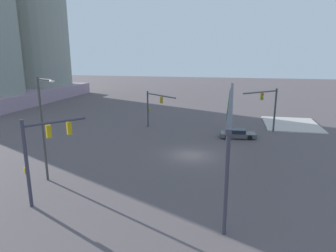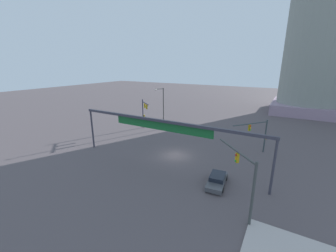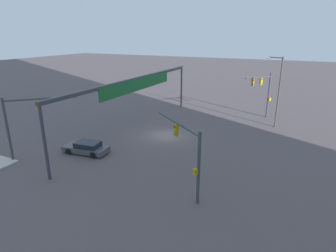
{
  "view_description": "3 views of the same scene",
  "coord_description": "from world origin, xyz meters",
  "px_view_note": "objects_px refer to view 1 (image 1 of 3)",
  "views": [
    {
      "loc": [
        -30.21,
        -4.13,
        10.74
      ],
      "look_at": [
        -1.93,
        2.17,
        3.67
      ],
      "focal_mm": 31.22,
      "sensor_mm": 36.0,
      "label": 1
    },
    {
      "loc": [
        14.45,
        -27.27,
        13.78
      ],
      "look_at": [
        -2.57,
        2.04,
        3.92
      ],
      "focal_mm": 22.68,
      "sensor_mm": 36.0,
      "label": 2
    },
    {
      "loc": [
        28.54,
        14.17,
        11.61
      ],
      "look_at": [
        1.84,
        1.18,
        1.9
      ],
      "focal_mm": 30.1,
      "sensor_mm": 36.0,
      "label": 3
    }
  ],
  "objects_px": {
    "traffic_signal_near_corner": "(269,103)",
    "streetlamp_curved_arm": "(44,124)",
    "traffic_signal_opposite_side": "(154,104)",
    "sedan_car_approaching": "(237,134)",
    "traffic_signal_cross_street": "(40,148)"
  },
  "relations": [
    {
      "from": "traffic_signal_near_corner",
      "to": "sedan_car_approaching",
      "type": "bearing_deg",
      "value": -1.97
    },
    {
      "from": "traffic_signal_near_corner",
      "to": "streetlamp_curved_arm",
      "type": "height_order",
      "value": "streetlamp_curved_arm"
    },
    {
      "from": "traffic_signal_cross_street",
      "to": "traffic_signal_opposite_side",
      "type": "bearing_deg",
      "value": 33.8
    },
    {
      "from": "traffic_signal_near_corner",
      "to": "sedan_car_approaching",
      "type": "height_order",
      "value": "traffic_signal_near_corner"
    },
    {
      "from": "traffic_signal_near_corner",
      "to": "traffic_signal_opposite_side",
      "type": "bearing_deg",
      "value": -39.72
    },
    {
      "from": "traffic_signal_near_corner",
      "to": "traffic_signal_cross_street",
      "type": "distance_m",
      "value": 30.64
    },
    {
      "from": "traffic_signal_opposite_side",
      "to": "sedan_car_approaching",
      "type": "bearing_deg",
      "value": 26.37
    },
    {
      "from": "traffic_signal_near_corner",
      "to": "traffic_signal_opposite_side",
      "type": "relative_size",
      "value": 1.13
    },
    {
      "from": "traffic_signal_near_corner",
      "to": "streetlamp_curved_arm",
      "type": "distance_m",
      "value": 29.33
    },
    {
      "from": "streetlamp_curved_arm",
      "to": "traffic_signal_cross_street",
      "type": "bearing_deg",
      "value": -36.86
    },
    {
      "from": "sedan_car_approaching",
      "to": "streetlamp_curved_arm",
      "type": "bearing_deg",
      "value": -139.71
    },
    {
      "from": "traffic_signal_opposite_side",
      "to": "streetlamp_curved_arm",
      "type": "bearing_deg",
      "value": -62.97
    },
    {
      "from": "traffic_signal_cross_street",
      "to": "sedan_car_approaching",
      "type": "bearing_deg",
      "value": 4.66
    },
    {
      "from": "traffic_signal_near_corner",
      "to": "traffic_signal_opposite_side",
      "type": "distance_m",
      "value": 16.3
    },
    {
      "from": "traffic_signal_near_corner",
      "to": "traffic_signal_opposite_side",
      "type": "height_order",
      "value": "traffic_signal_near_corner"
    }
  ]
}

